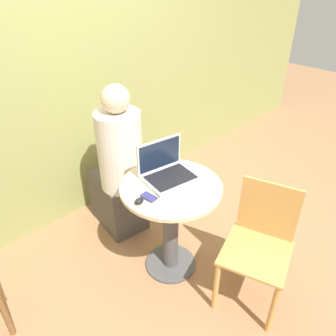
{
  "coord_description": "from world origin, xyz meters",
  "views": [
    {
      "loc": [
        -1.21,
        -1.21,
        1.96
      ],
      "look_at": [
        0.02,
        0.05,
        0.84
      ],
      "focal_mm": 35.0,
      "sensor_mm": 36.0,
      "label": 1
    }
  ],
  "objects": [
    {
      "name": "chair_empty",
      "position": [
        0.24,
        -0.55,
        0.44
      ],
      "size": [
        0.51,
        0.51,
        0.83
      ],
      "color": "tan",
      "rests_on": "ground_plane"
    },
    {
      "name": "cell_phone",
      "position": [
        -0.19,
        -0.0,
        0.74
      ],
      "size": [
        0.06,
        0.1,
        0.02
      ],
      "color": "navy",
      "rests_on": "round_table"
    },
    {
      "name": "ground_plane",
      "position": [
        0.0,
        0.0,
        0.0
      ],
      "size": [
        12.0,
        12.0,
        0.0
      ],
      "primitive_type": "plane",
      "color": "#9E704C"
    },
    {
      "name": "round_table",
      "position": [
        0.0,
        0.0,
        0.5
      ],
      "size": [
        0.66,
        0.66,
        0.74
      ],
      "color": "#4C4C51",
      "rests_on": "ground_plane"
    },
    {
      "name": "computer_mouse",
      "position": [
        -0.27,
        0.0,
        0.75
      ],
      "size": [
        0.06,
        0.04,
        0.04
      ],
      "color": "black",
      "rests_on": "round_table"
    },
    {
      "name": "laptop",
      "position": [
        0.05,
        0.09,
        0.78
      ],
      "size": [
        0.38,
        0.32,
        0.24
      ],
      "color": "#B7B7BC",
      "rests_on": "round_table"
    },
    {
      "name": "person_seated",
      "position": [
        0.02,
        0.6,
        0.53
      ],
      "size": [
        0.37,
        0.53,
        1.27
      ],
      "color": "#4C4742",
      "rests_on": "ground_plane"
    },
    {
      "name": "back_wall",
      "position": [
        0.0,
        1.09,
        1.3
      ],
      "size": [
        7.0,
        0.05,
        2.6
      ],
      "color": "#939956",
      "rests_on": "ground_plane"
    }
  ]
}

